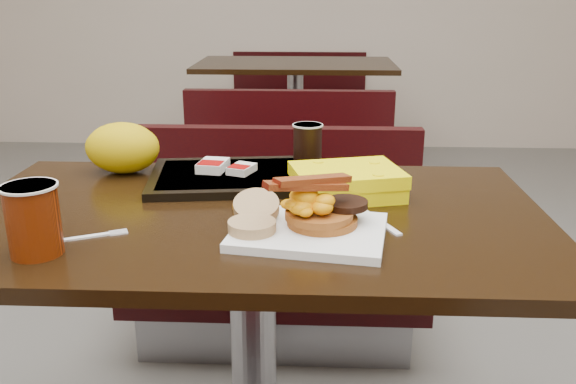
{
  "coord_description": "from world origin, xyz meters",
  "views": [
    {
      "loc": [
        0.13,
        -1.16,
        1.18
      ],
      "look_at": [
        0.08,
        -0.02,
        0.8
      ],
      "focal_mm": 37.79,
      "sensor_mm": 36.0,
      "label": 1
    }
  ],
  "objects_px": {
    "knife": "(378,221)",
    "bench_far_s": "(290,154)",
    "table_far": "(295,123)",
    "bench_near_n": "(275,247)",
    "fork": "(85,237)",
    "hashbrown_sleeve_right": "(242,169)",
    "pancake_stack": "(322,217)",
    "platter": "(309,232)",
    "table_near": "(254,368)",
    "clamshell": "(347,182)",
    "paper_bag": "(123,148)",
    "coffee_cup_far": "(308,144)",
    "tray": "(236,177)",
    "coffee_cup_near": "(33,220)",
    "hashbrown_sleeve_left": "(213,166)",
    "bench_far_n": "(298,105)"
  },
  "relations": [
    {
      "from": "knife",
      "to": "bench_far_s",
      "type": "bearing_deg",
      "value": 163.39
    },
    {
      "from": "table_far",
      "to": "bench_far_s",
      "type": "height_order",
      "value": "table_far"
    },
    {
      "from": "bench_near_n",
      "to": "knife",
      "type": "bearing_deg",
      "value": -71.1
    },
    {
      "from": "fork",
      "to": "hashbrown_sleeve_right",
      "type": "xyz_separation_m",
      "value": [
        0.24,
        0.36,
        0.03
      ]
    },
    {
      "from": "table_far",
      "to": "pancake_stack",
      "type": "distance_m",
      "value": 2.74
    },
    {
      "from": "platter",
      "to": "fork",
      "type": "bearing_deg",
      "value": -167.13
    },
    {
      "from": "knife",
      "to": "hashbrown_sleeve_right",
      "type": "xyz_separation_m",
      "value": [
        -0.3,
        0.25,
        0.03
      ]
    },
    {
      "from": "bench_near_n",
      "to": "pancake_stack",
      "type": "relative_size",
      "value": 7.6
    },
    {
      "from": "platter",
      "to": "table_near",
      "type": "bearing_deg",
      "value": 143.05
    },
    {
      "from": "table_near",
      "to": "bench_near_n",
      "type": "xyz_separation_m",
      "value": [
        0.0,
        0.7,
        -0.02
      ]
    },
    {
      "from": "bench_near_n",
      "to": "table_far",
      "type": "relative_size",
      "value": 0.83
    },
    {
      "from": "table_far",
      "to": "bench_far_s",
      "type": "bearing_deg",
      "value": -90.0
    },
    {
      "from": "hashbrown_sleeve_right",
      "to": "fork",
      "type": "bearing_deg",
      "value": -103.29
    },
    {
      "from": "clamshell",
      "to": "paper_bag",
      "type": "relative_size",
      "value": 1.27
    },
    {
      "from": "table_near",
      "to": "coffee_cup_far",
      "type": "distance_m",
      "value": 0.55
    },
    {
      "from": "knife",
      "to": "hashbrown_sleeve_right",
      "type": "height_order",
      "value": "hashbrown_sleeve_right"
    },
    {
      "from": "table_near",
      "to": "bench_far_s",
      "type": "xyz_separation_m",
      "value": [
        0.0,
        1.9,
        -0.02
      ]
    },
    {
      "from": "table_far",
      "to": "tray",
      "type": "relative_size",
      "value": 2.99
    },
    {
      "from": "bench_far_s",
      "to": "hashbrown_sleeve_right",
      "type": "relative_size",
      "value": 14.89
    },
    {
      "from": "hashbrown_sleeve_right",
      "to": "clamshell",
      "type": "relative_size",
      "value": 0.29
    },
    {
      "from": "coffee_cup_near",
      "to": "clamshell",
      "type": "height_order",
      "value": "coffee_cup_near"
    },
    {
      "from": "table_near",
      "to": "coffee_cup_far",
      "type": "height_order",
      "value": "coffee_cup_far"
    },
    {
      "from": "table_near",
      "to": "hashbrown_sleeve_left",
      "type": "distance_m",
      "value": 0.48
    },
    {
      "from": "table_far",
      "to": "bench_far_n",
      "type": "bearing_deg",
      "value": 90.0
    },
    {
      "from": "fork",
      "to": "coffee_cup_near",
      "type": "bearing_deg",
      "value": -153.95
    },
    {
      "from": "table_near",
      "to": "pancake_stack",
      "type": "xyz_separation_m",
      "value": [
        0.14,
        -0.1,
        0.4
      ]
    },
    {
      "from": "platter",
      "to": "clamshell",
      "type": "relative_size",
      "value": 1.2
    },
    {
      "from": "platter",
      "to": "coffee_cup_far",
      "type": "bearing_deg",
      "value": 100.25
    },
    {
      "from": "knife",
      "to": "coffee_cup_far",
      "type": "relative_size",
      "value": 1.62
    },
    {
      "from": "table_far",
      "to": "hashbrown_sleeve_right",
      "type": "distance_m",
      "value": 2.42
    },
    {
      "from": "hashbrown_sleeve_right",
      "to": "paper_bag",
      "type": "xyz_separation_m",
      "value": [
        -0.3,
        0.05,
        0.03
      ]
    },
    {
      "from": "table_far",
      "to": "bench_far_n",
      "type": "height_order",
      "value": "table_far"
    },
    {
      "from": "clamshell",
      "to": "hashbrown_sleeve_right",
      "type": "bearing_deg",
      "value": 143.14
    },
    {
      "from": "platter",
      "to": "coffee_cup_near",
      "type": "bearing_deg",
      "value": -159.07
    },
    {
      "from": "fork",
      "to": "table_far",
      "type": "bearing_deg",
      "value": 58.86
    },
    {
      "from": "coffee_cup_near",
      "to": "clamshell",
      "type": "bearing_deg",
      "value": 31.44
    },
    {
      "from": "platter",
      "to": "pancake_stack",
      "type": "xyz_separation_m",
      "value": [
        0.02,
        0.02,
        0.02
      ]
    },
    {
      "from": "bench_far_n",
      "to": "clamshell",
      "type": "bearing_deg",
      "value": -86.43
    },
    {
      "from": "bench_near_n",
      "to": "tray",
      "type": "bearing_deg",
      "value": -96.5
    },
    {
      "from": "tray",
      "to": "hashbrown_sleeve_right",
      "type": "distance_m",
      "value": 0.02
    },
    {
      "from": "hashbrown_sleeve_left",
      "to": "coffee_cup_far",
      "type": "xyz_separation_m",
      "value": [
        0.22,
        0.08,
        0.04
      ]
    },
    {
      "from": "coffee_cup_near",
      "to": "paper_bag",
      "type": "distance_m",
      "value": 0.48
    },
    {
      "from": "bench_far_n",
      "to": "clamshell",
      "type": "relative_size",
      "value": 4.38
    },
    {
      "from": "bench_far_s",
      "to": "hashbrown_sleeve_right",
      "type": "bearing_deg",
      "value": -91.47
    },
    {
      "from": "bench_far_s",
      "to": "pancake_stack",
      "type": "relative_size",
      "value": 7.6
    },
    {
      "from": "table_near",
      "to": "coffee_cup_near",
      "type": "bearing_deg",
      "value": -147.07
    },
    {
      "from": "bench_near_n",
      "to": "bench_far_s",
      "type": "bearing_deg",
      "value": 90.0
    },
    {
      "from": "coffee_cup_near",
      "to": "paper_bag",
      "type": "height_order",
      "value": "paper_bag"
    },
    {
      "from": "coffee_cup_far",
      "to": "paper_bag",
      "type": "distance_m",
      "value": 0.45
    },
    {
      "from": "fork",
      "to": "hashbrown_sleeve_right",
      "type": "relative_size",
      "value": 1.75
    }
  ]
}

